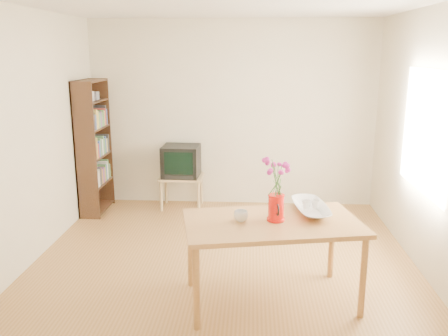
# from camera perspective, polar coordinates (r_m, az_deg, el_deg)

# --- Properties ---
(room) EXTENTS (4.50, 4.50, 4.50)m
(room) POSITION_cam_1_polar(r_m,az_deg,el_deg) (4.50, 0.14, 2.82)
(room) COLOR olive
(room) RESTS_ON ground
(table) EXTENTS (1.63, 1.13, 0.75)m
(table) POSITION_cam_1_polar(r_m,az_deg,el_deg) (4.13, 5.81, -7.33)
(table) COLOR #9E6A36
(table) RESTS_ON ground
(tv_stand) EXTENTS (0.60, 0.45, 0.46)m
(tv_stand) POSITION_cam_1_polar(r_m,az_deg,el_deg) (6.69, -5.13, -1.57)
(tv_stand) COLOR tan
(tv_stand) RESTS_ON ground
(bookshelf) EXTENTS (0.28, 0.70, 1.80)m
(bookshelf) POSITION_cam_1_polar(r_m,az_deg,el_deg) (6.64, -15.34, 1.91)
(bookshelf) COLOR black
(bookshelf) RESTS_ON ground
(pitcher) EXTENTS (0.15, 0.23, 0.23)m
(pitcher) POSITION_cam_1_polar(r_m,az_deg,el_deg) (4.09, 6.28, -4.88)
(pitcher) COLOR red
(pitcher) RESTS_ON table
(flowers) EXTENTS (0.27, 0.27, 0.38)m
(flowers) POSITION_cam_1_polar(r_m,az_deg,el_deg) (4.00, 6.39, -0.74)
(flowers) COLOR #DF34B1
(flowers) RESTS_ON pitcher
(mug) EXTENTS (0.17, 0.17, 0.09)m
(mug) POSITION_cam_1_polar(r_m,az_deg,el_deg) (4.06, 2.05, -5.80)
(mug) COLOR white
(mug) RESTS_ON table
(bowl) EXTENTS (0.48, 0.48, 0.40)m
(bowl) POSITION_cam_1_polar(r_m,az_deg,el_deg) (4.32, 10.47, -2.68)
(bowl) COLOR white
(bowl) RESTS_ON table
(teacup_a) EXTENTS (0.10, 0.10, 0.07)m
(teacup_a) POSITION_cam_1_polar(r_m,az_deg,el_deg) (4.32, 9.92, -3.18)
(teacup_a) COLOR white
(teacup_a) RESTS_ON bowl
(teacup_b) EXTENTS (0.09, 0.09, 0.07)m
(teacup_b) POSITION_cam_1_polar(r_m,az_deg,el_deg) (4.35, 11.01, -3.12)
(teacup_b) COLOR white
(teacup_b) RESTS_ON bowl
(television) EXTENTS (0.51, 0.48, 0.43)m
(television) POSITION_cam_1_polar(r_m,az_deg,el_deg) (6.63, -5.17, 0.92)
(television) COLOR black
(television) RESTS_ON tv_stand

